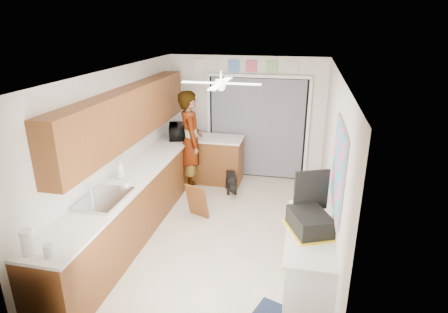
{
  "coord_description": "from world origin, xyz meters",
  "views": [
    {
      "loc": [
        1.17,
        -4.96,
        3.16
      ],
      "look_at": [
        0.0,
        0.4,
        1.15
      ],
      "focal_mm": 30.0,
      "sensor_mm": 36.0,
      "label": 1
    }
  ],
  "objects_px": {
    "microwave": "(178,131)",
    "paper_towel_roll": "(27,242)",
    "suitcase": "(310,222)",
    "man": "(191,141)",
    "soap_bottle": "(120,169)",
    "dog": "(231,181)",
    "cup": "(126,185)"
  },
  "relations": [
    {
      "from": "microwave",
      "to": "paper_towel_roll",
      "type": "height_order",
      "value": "microwave"
    },
    {
      "from": "microwave",
      "to": "suitcase",
      "type": "distance_m",
      "value": 3.93
    },
    {
      "from": "paper_towel_roll",
      "to": "man",
      "type": "xyz_separation_m",
      "value": [
        0.53,
        3.8,
        -0.1
      ]
    },
    {
      "from": "soap_bottle",
      "to": "dog",
      "type": "bearing_deg",
      "value": 54.3
    },
    {
      "from": "microwave",
      "to": "cup",
      "type": "distance_m",
      "value": 2.38
    },
    {
      "from": "soap_bottle",
      "to": "cup",
      "type": "height_order",
      "value": "soap_bottle"
    },
    {
      "from": "microwave",
      "to": "soap_bottle",
      "type": "height_order",
      "value": "soap_bottle"
    },
    {
      "from": "soap_bottle",
      "to": "suitcase",
      "type": "height_order",
      "value": "soap_bottle"
    },
    {
      "from": "cup",
      "to": "dog",
      "type": "height_order",
      "value": "cup"
    },
    {
      "from": "suitcase",
      "to": "man",
      "type": "distance_m",
      "value": 3.53
    },
    {
      "from": "soap_bottle",
      "to": "paper_towel_roll",
      "type": "xyz_separation_m",
      "value": [
        -0.01,
        -1.97,
        -0.02
      ]
    },
    {
      "from": "paper_towel_roll",
      "to": "dog",
      "type": "relative_size",
      "value": 0.48
    },
    {
      "from": "suitcase",
      "to": "dog",
      "type": "bearing_deg",
      "value": 93.8
    },
    {
      "from": "cup",
      "to": "dog",
      "type": "relative_size",
      "value": 0.19
    },
    {
      "from": "suitcase",
      "to": "microwave",
      "type": "bearing_deg",
      "value": 106.76
    },
    {
      "from": "microwave",
      "to": "man",
      "type": "relative_size",
      "value": 0.26
    },
    {
      "from": "soap_bottle",
      "to": "paper_towel_roll",
      "type": "relative_size",
      "value": 1.13
    },
    {
      "from": "microwave",
      "to": "cup",
      "type": "xyz_separation_m",
      "value": [
        0.04,
        -2.38,
        -0.1
      ]
    },
    {
      "from": "dog",
      "to": "cup",
      "type": "bearing_deg",
      "value": -134.17
    },
    {
      "from": "microwave",
      "to": "soap_bottle",
      "type": "distance_m",
      "value": 2.08
    },
    {
      "from": "cup",
      "to": "soap_bottle",
      "type": "bearing_deg",
      "value": 127.4
    },
    {
      "from": "man",
      "to": "paper_towel_roll",
      "type": "bearing_deg",
      "value": 148.24
    },
    {
      "from": "paper_towel_roll",
      "to": "soap_bottle",
      "type": "bearing_deg",
      "value": 89.67
    },
    {
      "from": "paper_towel_roll",
      "to": "man",
      "type": "bearing_deg",
      "value": 82.02
    },
    {
      "from": "microwave",
      "to": "cup",
      "type": "relative_size",
      "value": 4.71
    },
    {
      "from": "soap_bottle",
      "to": "man",
      "type": "xyz_separation_m",
      "value": [
        0.52,
        1.83,
        -0.12
      ]
    },
    {
      "from": "suitcase",
      "to": "dog",
      "type": "height_order",
      "value": "suitcase"
    },
    {
      "from": "paper_towel_roll",
      "to": "man",
      "type": "height_order",
      "value": "man"
    },
    {
      "from": "soap_bottle",
      "to": "suitcase",
      "type": "distance_m",
      "value": 2.89
    },
    {
      "from": "paper_towel_roll",
      "to": "man",
      "type": "relative_size",
      "value": 0.14
    },
    {
      "from": "cup",
      "to": "paper_towel_roll",
      "type": "bearing_deg",
      "value": -98.27
    },
    {
      "from": "cup",
      "to": "dog",
      "type": "xyz_separation_m",
      "value": [
        1.08,
        2.13,
        -0.76
      ]
    }
  ]
}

